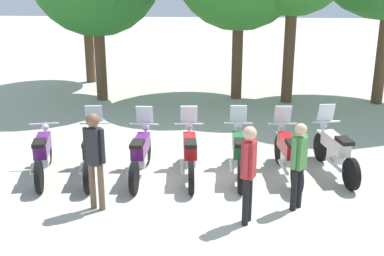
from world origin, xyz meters
name	(u,v)px	position (x,y,z in m)	size (l,w,h in m)	color
ground_plane	(190,176)	(0.00, 0.00, 0.00)	(80.00, 80.00, 0.00)	#BCB7A8
motorcycle_0	(43,153)	(-3.04, -0.23, 0.50)	(0.79, 2.14, 0.99)	black
motorcycle_1	(92,152)	(-2.03, -0.11, 0.52)	(0.63, 2.18, 1.37)	black
motorcycle_2	(141,153)	(-1.01, -0.09, 0.52)	(0.62, 2.19, 1.37)	black
motorcycle_3	(190,153)	(-0.01, 0.02, 0.52)	(0.62, 2.19, 1.37)	black
motorcycle_4	(239,152)	(1.00, 0.15, 0.52)	(0.62, 2.19, 1.37)	black
motorcycle_5	(288,153)	(2.01, 0.19, 0.52)	(0.62, 2.19, 1.37)	black
motorcycle_6	(335,150)	(3.01, 0.42, 0.52)	(0.71, 2.16, 1.37)	black
person_0	(299,160)	(2.02, -1.29, 0.93)	(0.32, 0.35, 1.61)	black
person_1	(95,154)	(-1.52, -1.60, 1.06)	(0.41, 0.28, 1.79)	brown
person_2	(248,168)	(1.13, -1.88, 1.01)	(0.29, 0.40, 1.71)	black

